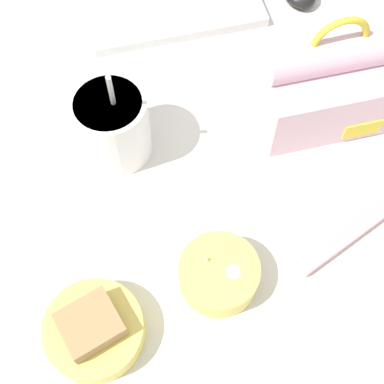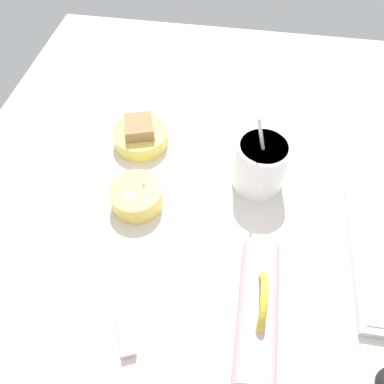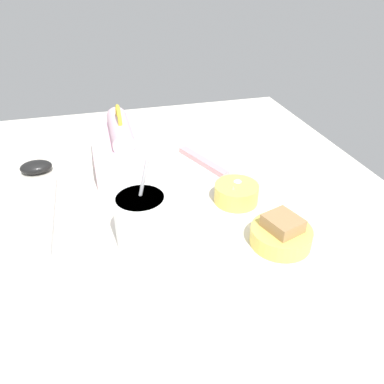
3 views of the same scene
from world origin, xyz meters
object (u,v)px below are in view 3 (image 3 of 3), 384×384
(soup_cup, at_px, (142,220))
(bento_bowl_snacks, at_px, (236,193))
(lunch_bag, at_px, (122,149))
(keyboard, at_px, (28,216))
(computer_mouse, at_px, (36,167))
(bento_bowl_sandwich, at_px, (281,234))
(chopstick_case, at_px, (203,161))

(soup_cup, distance_m, bento_bowl_snacks, 0.26)
(lunch_bag, relative_size, soup_cup, 1.13)
(keyboard, xyz_separation_m, lunch_bag, (0.18, -0.24, 0.05))
(lunch_bag, relative_size, computer_mouse, 2.51)
(soup_cup, bearing_deg, keyboard, 58.52)
(keyboard, bearing_deg, bento_bowl_sandwich, -113.36)
(lunch_bag, distance_m, chopstick_case, 0.23)
(keyboard, distance_m, bento_bowl_snacks, 0.48)
(lunch_bag, height_order, bento_bowl_snacks, lunch_bag)
(keyboard, bearing_deg, soup_cup, -121.48)
(lunch_bag, bearing_deg, chopstick_case, -96.75)
(lunch_bag, bearing_deg, soup_cup, -179.30)
(bento_bowl_snacks, relative_size, computer_mouse, 1.26)
(lunch_bag, height_order, computer_mouse, lunch_bag)
(chopstick_case, bearing_deg, bento_bowl_sandwich, -171.38)
(bento_bowl_snacks, bearing_deg, keyboard, 83.87)
(soup_cup, distance_m, chopstick_case, 0.37)
(soup_cup, relative_size, bento_bowl_snacks, 1.77)
(lunch_bag, distance_m, bento_bowl_sandwich, 0.49)
(soup_cup, height_order, bento_bowl_snacks, soup_cup)
(lunch_bag, bearing_deg, bento_bowl_snacks, -133.31)
(computer_mouse, distance_m, chopstick_case, 0.46)
(bento_bowl_sandwich, bearing_deg, lunch_bag, 34.75)
(bento_bowl_sandwich, height_order, computer_mouse, bento_bowl_sandwich)
(chopstick_case, bearing_deg, computer_mouse, 81.12)
(computer_mouse, bearing_deg, lunch_bag, -100.86)
(keyboard, distance_m, bento_bowl_sandwich, 0.56)
(soup_cup, bearing_deg, chopstick_case, -35.96)
(bento_bowl_snacks, distance_m, chopstick_case, 0.20)
(computer_mouse, bearing_deg, bento_bowl_snacks, -119.88)
(keyboard, xyz_separation_m, soup_cup, (-0.15, -0.24, 0.05))
(soup_cup, bearing_deg, computer_mouse, 32.77)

